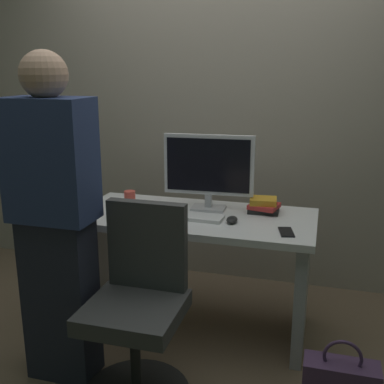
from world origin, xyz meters
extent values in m
plane|color=brown|center=(0.00, 0.00, 0.00)|extent=(9.00, 9.00, 0.00)
cube|color=#9E9384|center=(0.00, 0.83, 1.50)|extent=(6.40, 0.10, 3.00)
cube|color=white|center=(0.00, 0.00, 0.71)|extent=(1.40, 0.66, 0.04)
cube|color=#B2B2B7|center=(-0.64, 0.00, 0.34)|extent=(0.06, 0.58, 0.69)
cube|color=#B2B2B7|center=(0.64, 0.00, 0.34)|extent=(0.06, 0.58, 0.69)
cylinder|color=black|center=(-0.09, -0.71, 0.23)|extent=(0.05, 0.05, 0.39)
cube|color=#3F3F3F|center=(-0.09, -0.71, 0.46)|extent=(0.44, 0.44, 0.08)
cube|color=#3F3F3F|center=(-0.09, -0.52, 0.72)|extent=(0.40, 0.06, 0.44)
cube|color=#262838|center=(-0.52, -0.63, 0.42)|extent=(0.34, 0.20, 0.85)
cube|color=navy|center=(-0.52, -0.63, 1.14)|extent=(0.40, 0.24, 0.58)
sphere|color=tan|center=(-0.52, -0.63, 1.53)|extent=(0.22, 0.22, 0.22)
cube|color=silver|center=(0.05, 0.13, 0.73)|extent=(0.21, 0.15, 0.02)
cube|color=silver|center=(0.05, 0.13, 0.78)|extent=(0.04, 0.03, 0.08)
cube|color=silver|center=(0.05, 0.13, 1.00)|extent=(0.54, 0.06, 0.36)
cube|color=black|center=(0.05, 0.11, 1.00)|extent=(0.50, 0.03, 0.32)
cube|color=white|center=(-0.03, -0.07, 0.74)|extent=(0.43, 0.15, 0.02)
ellipsoid|color=black|center=(0.24, -0.08, 0.74)|extent=(0.06, 0.10, 0.03)
cylinder|color=white|center=(-0.39, -0.16, 0.77)|extent=(0.07, 0.07, 0.10)
cylinder|color=#D84C3F|center=(-0.44, 0.08, 0.77)|extent=(0.07, 0.07, 0.09)
cube|color=black|center=(0.38, 0.15, 0.74)|extent=(0.18, 0.12, 0.03)
cube|color=red|center=(0.39, 0.16, 0.76)|extent=(0.19, 0.19, 0.03)
cube|color=gold|center=(0.38, 0.16, 0.80)|extent=(0.17, 0.15, 0.04)
cube|color=black|center=(0.55, -0.17, 0.73)|extent=(0.10, 0.16, 0.01)
torus|color=#4C3356|center=(0.85, -0.55, 0.29)|extent=(0.18, 0.02, 0.18)
camera|label=1|loc=(0.71, -2.53, 1.56)|focal=43.98mm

